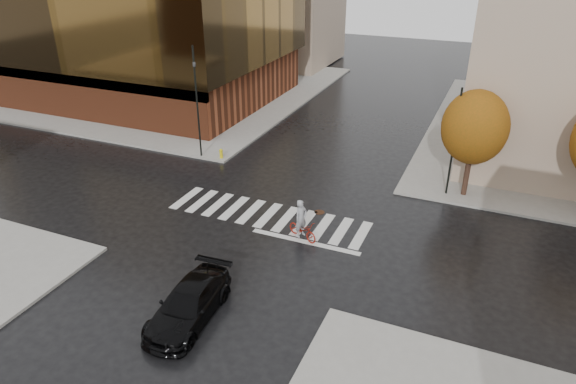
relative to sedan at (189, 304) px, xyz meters
name	(u,v)px	position (x,y,z in m)	size (l,w,h in m)	color
ground	(264,219)	(-0.75, 8.75, -0.73)	(120.00, 120.00, 0.00)	black
sidewalk_nw	(170,88)	(-21.75, 29.75, -0.66)	(30.00, 30.00, 0.15)	gray
crosswalk	(268,215)	(-0.75, 9.25, -0.73)	(12.00, 3.00, 0.01)	silver
office_glass	(133,8)	(-22.75, 26.74, 7.55)	(27.00, 19.00, 16.00)	brown
tree_ne_a	(475,127)	(9.25, 16.15, 3.72)	(3.80, 3.80, 6.50)	black
sedan	(189,304)	(0.00, 0.00, 0.00)	(2.05, 5.05, 1.47)	black
cyclist	(302,226)	(1.94, 7.75, 0.02)	(2.05, 1.42, 2.21)	maroon
traffic_light_nw	(196,95)	(-8.78, 15.05, 3.91)	(0.21, 0.18, 7.78)	black
traffic_light_ne	(455,137)	(8.25, 15.85, 3.11)	(0.17, 0.19, 6.61)	black
fire_hydrant	(221,153)	(-7.25, 15.25, -0.20)	(0.25, 0.25, 0.70)	yellow
manhole	(319,212)	(1.83, 10.75, -0.73)	(0.61, 0.61, 0.01)	#412717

